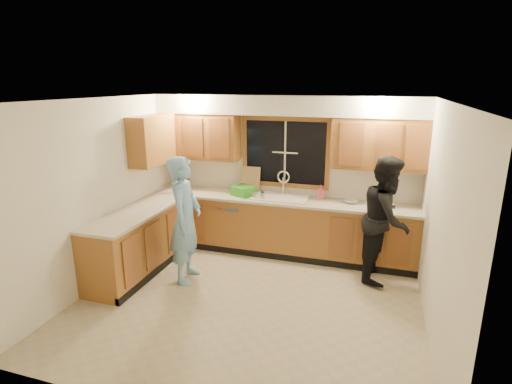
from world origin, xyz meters
TOP-DOWN VIEW (x-y plane):
  - floor at (0.00, 0.00)m, footprint 4.20×4.20m
  - ceiling at (0.00, 0.00)m, footprint 4.20×4.20m
  - wall_back at (0.00, 1.90)m, footprint 4.20×0.00m
  - wall_left at (-2.10, 0.00)m, footprint 0.00×3.80m
  - wall_right at (2.10, 0.00)m, footprint 0.00×3.80m
  - base_cabinets_back at (0.00, 1.60)m, footprint 4.20×0.60m
  - base_cabinets_left at (-1.80, 0.35)m, footprint 0.60×1.90m
  - countertop_back at (0.00, 1.58)m, footprint 4.20×0.63m
  - countertop_left at (-1.79, 0.35)m, footprint 0.63×1.90m
  - upper_cabinets_left at (-1.43, 1.73)m, footprint 1.35×0.33m
  - upper_cabinets_right at (1.43, 1.73)m, footprint 1.35×0.33m
  - upper_cabinets_return at (-1.94, 1.12)m, footprint 0.33×0.90m
  - soffit at (0.00, 1.72)m, footprint 4.20×0.35m
  - window_frame at (0.00, 1.89)m, footprint 1.44×0.03m
  - sink at (0.00, 1.60)m, footprint 0.86×0.52m
  - dishwasher at (-0.85, 1.59)m, footprint 0.60×0.56m
  - stove at (-1.80, -0.22)m, footprint 0.58×0.75m
  - man at (-1.01, 0.33)m, footprint 0.51×0.70m
  - woman at (1.60, 1.19)m, footprint 0.78×0.94m
  - knife_block at (-1.66, 1.64)m, footprint 0.15×0.14m
  - cutting_board at (-0.56, 1.82)m, footprint 0.32×0.12m
  - dish_crate at (-0.61, 1.59)m, footprint 0.41×0.40m
  - soap_bottle at (0.61, 1.79)m, footprint 0.12×0.13m
  - bowl at (1.09, 1.67)m, footprint 0.24×0.24m
  - can_left at (-0.39, 1.44)m, footprint 0.08×0.08m
  - can_right at (-0.24, 1.44)m, footprint 0.08×0.08m

SIDE VIEW (x-z plane):
  - floor at x=0.00m, z-range 0.00..0.00m
  - dishwasher at x=-0.85m, z-range 0.00..0.82m
  - base_cabinets_back at x=0.00m, z-range 0.00..0.88m
  - base_cabinets_left at x=-1.80m, z-range 0.00..0.88m
  - stove at x=-1.80m, z-range 0.00..0.90m
  - sink at x=0.00m, z-range 0.58..1.15m
  - woman at x=1.60m, z-range 0.00..1.75m
  - man at x=-1.01m, z-range 0.00..1.76m
  - countertop_back at x=0.00m, z-range 0.88..0.92m
  - countertop_left at x=-1.79m, z-range 0.88..0.92m
  - bowl at x=1.09m, z-range 0.92..0.97m
  - can_left at x=-0.39m, z-range 0.92..1.03m
  - can_right at x=-0.24m, z-range 0.92..1.04m
  - dish_crate at x=-0.61m, z-range 0.92..1.07m
  - soap_bottle at x=0.61m, z-range 0.92..1.13m
  - knife_block at x=-1.66m, z-range 0.92..1.16m
  - cutting_board at x=-0.56m, z-range 0.92..1.34m
  - wall_back at x=0.00m, z-range -0.85..3.35m
  - wall_left at x=-2.10m, z-range -0.65..3.15m
  - wall_right at x=2.10m, z-range -0.65..3.15m
  - window_frame at x=0.00m, z-range 1.03..2.17m
  - upper_cabinets_left at x=-1.43m, z-range 1.45..2.20m
  - upper_cabinets_right at x=1.43m, z-range 1.45..2.20m
  - upper_cabinets_return at x=-1.94m, z-range 1.45..2.20m
  - soffit at x=0.00m, z-range 2.20..2.50m
  - ceiling at x=0.00m, z-range 2.50..2.50m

